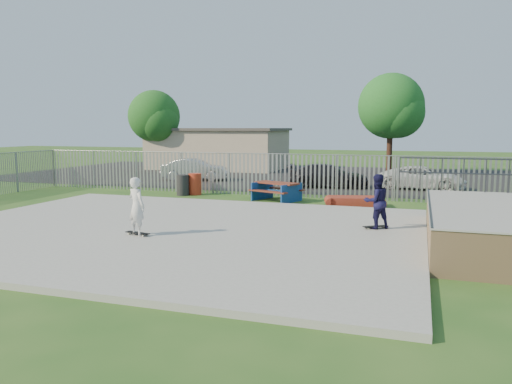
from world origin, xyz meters
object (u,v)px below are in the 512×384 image
(picnic_table, at_px, (277,191))
(tree_left, at_px, (154,116))
(trash_bin_grey, at_px, (183,185))
(trash_bin_red, at_px, (195,184))
(car_silver, at_px, (195,169))
(tree_mid, at_px, (391,106))
(skater_white, at_px, (137,206))
(skater_navy, at_px, (376,201))
(car_dark, at_px, (328,176))
(car_white, at_px, (422,178))
(funbox, at_px, (355,202))

(picnic_table, bearing_deg, tree_left, 157.19)
(trash_bin_grey, bearing_deg, trash_bin_red, 40.42)
(car_silver, height_order, tree_mid, tree_mid)
(trash_bin_grey, bearing_deg, skater_white, -71.11)
(trash_bin_red, bearing_deg, skater_navy, -35.12)
(picnic_table, bearing_deg, trash_bin_red, -168.25)
(trash_bin_red, xyz_separation_m, skater_white, (2.66, -9.51, 0.47))
(car_silver, height_order, car_dark, car_silver)
(car_silver, bearing_deg, tree_mid, -65.82)
(car_dark, bearing_deg, car_silver, 73.74)
(picnic_table, bearing_deg, car_white, 67.15)
(picnic_table, relative_size, car_white, 0.56)
(trash_bin_grey, height_order, tree_left, tree_left)
(tree_mid, bearing_deg, car_dark, -105.11)
(skater_white, bearing_deg, tree_left, -38.72)
(picnic_table, distance_m, trash_bin_red, 4.37)
(funbox, height_order, trash_bin_red, trash_bin_red)
(car_dark, relative_size, tree_left, 0.72)
(funbox, height_order, skater_navy, skater_navy)
(picnic_table, relative_size, funbox, 1.09)
(picnic_table, xyz_separation_m, skater_white, (-1.65, -8.79, 0.56))
(car_white, bearing_deg, picnic_table, 141.00)
(trash_bin_red, relative_size, tree_mid, 0.15)
(car_silver, bearing_deg, skater_navy, -149.42)
(trash_bin_grey, relative_size, car_white, 0.23)
(tree_left, bearing_deg, tree_mid, 6.86)
(car_silver, relative_size, tree_mid, 0.57)
(car_white, bearing_deg, skater_white, 157.88)
(picnic_table, height_order, trash_bin_grey, trash_bin_grey)
(tree_left, height_order, skater_white, tree_left)
(trash_bin_red, bearing_deg, skater_white, -74.36)
(picnic_table, relative_size, trash_bin_red, 2.34)
(picnic_table, height_order, tree_left, tree_left)
(car_white, bearing_deg, skater_navy, 178.63)
(picnic_table, xyz_separation_m, car_white, (6.13, 6.33, 0.20))
(car_dark, xyz_separation_m, skater_white, (-2.95, -14.36, 0.34))
(funbox, height_order, tree_mid, tree_mid)
(picnic_table, xyz_separation_m, trash_bin_red, (-4.31, 0.72, 0.09))
(funbox, height_order, car_dark, car_dark)
(trash_bin_grey, distance_m, car_silver, 6.80)
(car_silver, bearing_deg, tree_left, 31.70)
(tree_left, bearing_deg, skater_navy, -45.71)
(car_silver, xyz_separation_m, car_white, (13.26, -0.37, -0.06))
(car_dark, bearing_deg, skater_white, 159.76)
(tree_left, xyz_separation_m, skater_white, (11.85, -21.86, -3.10))
(car_white, distance_m, skater_navy, 12.08)
(car_dark, xyz_separation_m, tree_mid, (2.59, 9.59, 4.05))
(trash_bin_red, relative_size, car_dark, 0.24)
(funbox, bearing_deg, trash_bin_grey, 159.58)
(skater_navy, bearing_deg, picnic_table, -84.60)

